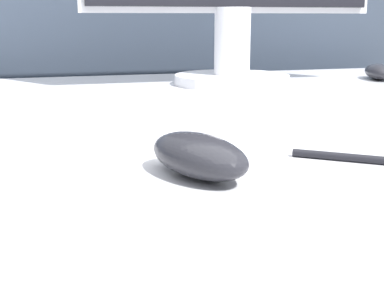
{
  "coord_description": "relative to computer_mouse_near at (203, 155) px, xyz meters",
  "views": [
    {
      "loc": [
        -0.13,
        -0.72,
        0.91
      ],
      "look_at": [
        0.0,
        -0.26,
        0.79
      ],
      "focal_mm": 50.0,
      "sensor_mm": 36.0,
      "label": 1
    }
  ],
  "objects": [
    {
      "name": "computer_mouse_near",
      "position": [
        0.0,
        0.0,
        0.0
      ],
      "size": [
        0.09,
        0.13,
        0.04
      ],
      "rotation": [
        0.0,
        0.0,
        0.36
      ],
      "color": "#232328",
      "rests_on": "desk"
    },
    {
      "name": "pen",
      "position": [
        0.16,
        -0.0,
        -0.01
      ],
      "size": [
        0.12,
        0.09,
        0.01
      ],
      "rotation": [
        0.0,
        0.0,
        -0.64
      ],
      "color": "black",
      "rests_on": "desk"
    },
    {
      "name": "partition_panel",
      "position": [
        -0.0,
        0.99,
        -0.22
      ],
      "size": [
        5.0,
        0.03,
        1.14
      ],
      "color": "#333D4C",
      "rests_on": "ground_plane"
    },
    {
      "name": "keyboard",
      "position": [
        -0.01,
        0.22,
        -0.01
      ],
      "size": [
        0.38,
        0.16,
        0.02
      ],
      "rotation": [
        0.0,
        0.0,
        -0.05
      ],
      "color": "silver",
      "rests_on": "desk"
    },
    {
      "name": "computer_mouse_far",
      "position": [
        0.59,
        0.61,
        -0.0
      ],
      "size": [
        0.09,
        0.13,
        0.03
      ],
      "rotation": [
        0.0,
        0.0,
        -0.34
      ],
      "color": "#232328",
      "rests_on": "desk"
    }
  ]
}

